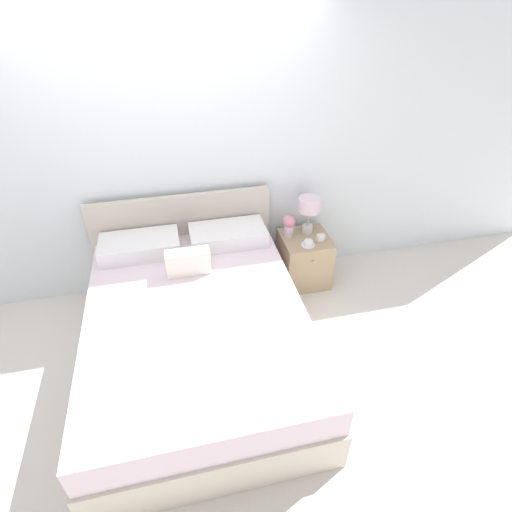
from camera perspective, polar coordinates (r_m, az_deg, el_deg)
The scene contains 8 objects.
ground_plane at distance 4.14m, azimuth -9.50°, elevation -3.43°, with size 12.00×12.00×0.00m, color silver.
wall_back at distance 3.54m, azimuth -11.70°, elevation 13.83°, with size 8.00×0.06×2.60m.
bed at distance 3.19m, azimuth -8.38°, elevation -10.13°, with size 1.63×2.11×0.97m.
nightstand at distance 3.97m, azimuth 6.87°, elevation -0.47°, with size 0.45×0.47×0.51m.
table_lamp at distance 3.78m, azimuth 7.59°, elevation 6.90°, with size 0.21×0.21×0.36m.
flower_vase at distance 3.77m, azimuth 4.72°, elevation 4.43°, with size 0.11×0.11×0.22m.
teacup at distance 3.71m, azimuth 7.47°, elevation 1.84°, with size 0.13×0.13×0.05m.
alarm_clock at distance 3.77m, azimuth 9.24°, elevation 2.56°, with size 0.07×0.05×0.07m.
Camera 1 is at (-0.05, -3.23, 2.58)m, focal length 28.00 mm.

